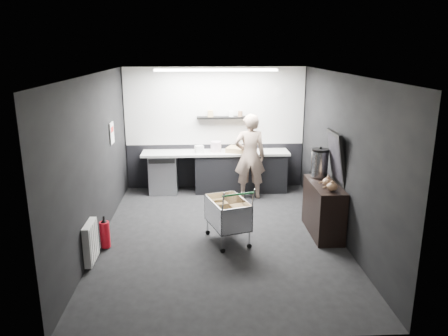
{
  "coord_description": "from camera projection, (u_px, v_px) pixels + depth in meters",
  "views": [
    {
      "loc": [
        -0.29,
        -6.84,
        3.1
      ],
      "look_at": [
        0.08,
        0.4,
        1.09
      ],
      "focal_mm": 35.0,
      "sensor_mm": 36.0,
      "label": 1
    }
  ],
  "objects": [
    {
      "name": "poster_red_band",
      "position": [
        112.0,
        129.0,
        8.15
      ],
      "size": [
        0.02,
        0.22,
        0.1
      ],
      "primitive_type": "cube",
      "color": "red",
      "rests_on": "poster"
    },
    {
      "name": "ceiling_strip",
      "position": [
        216.0,
        70.0,
        8.5
      ],
      "size": [
        2.4,
        0.2,
        0.04
      ],
      "primitive_type": "cube",
      "color": "white",
      "rests_on": "ceiling"
    },
    {
      "name": "floating_shelf",
      "position": [
        224.0,
        117.0,
        9.53
      ],
      "size": [
        1.2,
        0.22,
        0.04
      ],
      "primitive_type": "cube",
      "color": "black",
      "rests_on": "wall_back"
    },
    {
      "name": "pink_tub",
      "position": [
        216.0,
        147.0,
        9.49
      ],
      "size": [
        0.23,
        0.23,
        0.23
      ],
      "primitive_type": "cylinder",
      "color": "beige",
      "rests_on": "prep_counter"
    },
    {
      "name": "wall_front",
      "position": [
        232.0,
        226.0,
        4.42
      ],
      "size": [
        5.5,
        0.0,
        5.5
      ],
      "primitive_type": "plane",
      "rotation": [
        -1.57,
        0.0,
        0.0
      ],
      "color": "black",
      "rests_on": "floor"
    },
    {
      "name": "wall_right",
      "position": [
        342.0,
        158.0,
        7.17
      ],
      "size": [
        0.0,
        5.5,
        5.5
      ],
      "primitive_type": "plane",
      "rotation": [
        1.57,
        0.0,
        -1.57
      ],
      "color": "black",
      "rests_on": "floor"
    },
    {
      "name": "prep_counter",
      "position": [
        222.0,
        171.0,
        9.64
      ],
      "size": [
        3.2,
        0.61,
        0.9
      ],
      "color": "black",
      "rests_on": "floor"
    },
    {
      "name": "cardboard_box",
      "position": [
        240.0,
        150.0,
        9.48
      ],
      "size": [
        0.64,
        0.57,
        0.1
      ],
      "primitive_type": "cube",
      "rotation": [
        0.0,
        0.0,
        -0.39
      ],
      "color": "#A28656",
      "rests_on": "prep_counter"
    },
    {
      "name": "ceiling",
      "position": [
        220.0,
        74.0,
        6.71
      ],
      "size": [
        5.5,
        5.5,
        0.0
      ],
      "primitive_type": "plane",
      "rotation": [
        3.14,
        0.0,
        0.0
      ],
      "color": "white",
      "rests_on": "wall_back"
    },
    {
      "name": "shopping_cart",
      "position": [
        228.0,
        215.0,
        7.1
      ],
      "size": [
        0.78,
        1.05,
        0.98
      ],
      "color": "silver",
      "rests_on": "floor"
    },
    {
      "name": "radiator",
      "position": [
        91.0,
        242.0,
        6.37
      ],
      "size": [
        0.1,
        0.5,
        0.6
      ],
      "primitive_type": "cube",
      "color": "silver",
      "rests_on": "wall_left"
    },
    {
      "name": "wall_back",
      "position": [
        215.0,
        129.0,
        9.72
      ],
      "size": [
        5.5,
        0.0,
        5.5
      ],
      "primitive_type": "plane",
      "rotation": [
        1.57,
        0.0,
        0.0
      ],
      "color": "black",
      "rests_on": "floor"
    },
    {
      "name": "fire_extinguisher",
      "position": [
        105.0,
        234.0,
        6.9
      ],
      "size": [
        0.16,
        0.16,
        0.52
      ],
      "color": "#AB0B17",
      "rests_on": "floor"
    },
    {
      "name": "floor",
      "position": [
        220.0,
        236.0,
        7.43
      ],
      "size": [
        5.5,
        5.5,
        0.0
      ],
      "primitive_type": "plane",
      "color": "black",
      "rests_on": "ground"
    },
    {
      "name": "person",
      "position": [
        250.0,
        156.0,
        9.12
      ],
      "size": [
        0.66,
        0.44,
        1.8
      ],
      "primitive_type": "imported",
      "rotation": [
        0.0,
        0.0,
        3.12
      ],
      "color": "beige",
      "rests_on": "floor"
    },
    {
      "name": "wall_clock",
      "position": [
        279.0,
        92.0,
        9.54
      ],
      "size": [
        0.2,
        0.03,
        0.2
      ],
      "primitive_type": "cylinder",
      "rotation": [
        1.57,
        0.0,
        0.0
      ],
      "color": "silver",
      "rests_on": "wall_back"
    },
    {
      "name": "dado_panel",
      "position": [
        215.0,
        166.0,
        9.92
      ],
      "size": [
        3.95,
        0.02,
        1.0
      ],
      "primitive_type": "cube",
      "color": "black",
      "rests_on": "wall_back"
    },
    {
      "name": "sideboard",
      "position": [
        324.0,
        202.0,
        7.43
      ],
      "size": [
        0.51,
        1.18,
        1.77
      ],
      "color": "black",
      "rests_on": "floor"
    },
    {
      "name": "poster",
      "position": [
        112.0,
        133.0,
        8.17
      ],
      "size": [
        0.02,
        0.3,
        0.4
      ],
      "primitive_type": "cube",
      "color": "silver",
      "rests_on": "wall_left"
    },
    {
      "name": "wall_left",
      "position": [
        95.0,
        161.0,
        6.97
      ],
      "size": [
        0.0,
        5.5,
        5.5
      ],
      "primitive_type": "plane",
      "rotation": [
        1.57,
        0.0,
        1.57
      ],
      "color": "black",
      "rests_on": "floor"
    },
    {
      "name": "white_container",
      "position": [
        199.0,
        149.0,
        9.43
      ],
      "size": [
        0.21,
        0.18,
        0.15
      ],
      "primitive_type": "cube",
      "rotation": [
        0.0,
        0.0,
        0.31
      ],
      "color": "silver",
      "rests_on": "prep_counter"
    },
    {
      "name": "kitchen_wall_panel",
      "position": [
        215.0,
        106.0,
        9.56
      ],
      "size": [
        3.95,
        0.02,
        1.7
      ],
      "primitive_type": "cube",
      "color": "silver",
      "rests_on": "wall_back"
    }
  ]
}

